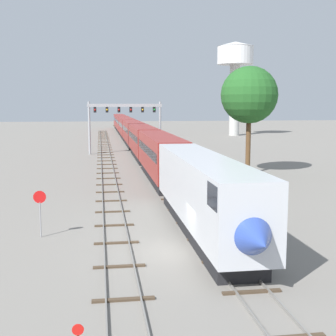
{
  "coord_description": "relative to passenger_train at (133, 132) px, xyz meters",
  "views": [
    {
      "loc": [
        -4.32,
        -24.31,
        8.03
      ],
      "look_at": [
        1.0,
        12.0,
        3.0
      ],
      "focal_mm": 49.69,
      "sensor_mm": 36.0,
      "label": 1
    }
  ],
  "objects": [
    {
      "name": "water_tower",
      "position": [
        28.13,
        26.5,
        15.93
      ],
      "size": [
        9.33,
        9.33,
        23.79
      ],
      "color": "beige",
      "rests_on": "ground"
    },
    {
      "name": "signal_gantry",
      "position": [
        -2.25,
        -14.49,
        3.63
      ],
      "size": [
        12.1,
        0.49,
        8.48
      ],
      "color": "#999BA0",
      "rests_on": "ground"
    },
    {
      "name": "track_near",
      "position": [
        -5.5,
        -26.17,
        -2.55
      ],
      "size": [
        2.6,
        160.0,
        0.16
      ],
      "color": "slate",
      "rests_on": "ground"
    },
    {
      "name": "stop_sign",
      "position": [
        -10.0,
        -62.16,
        -0.74
      ],
      "size": [
        0.76,
        0.08,
        2.88
      ],
      "color": "gray",
      "rests_on": "ground"
    },
    {
      "name": "trackside_tree_left",
      "position": [
        10.66,
        -38.74,
        6.46
      ],
      "size": [
        6.53,
        6.53,
        12.38
      ],
      "color": "brown",
      "rests_on": "ground"
    },
    {
      "name": "passenger_train",
      "position": [
        0.0,
        0.0,
        0.0
      ],
      "size": [
        3.04,
        144.85,
        4.8
      ],
      "color": "silver",
      "rests_on": "ground"
    },
    {
      "name": "ground_plane",
      "position": [
        -2.0,
        -66.17,
        -2.61
      ],
      "size": [
        400.0,
        400.0,
        0.0
      ],
      "primitive_type": "plane",
      "color": "gray"
    },
    {
      "name": "track_main",
      "position": [
        0.0,
        -6.17,
        -2.55
      ],
      "size": [
        2.6,
        200.0,
        0.16
      ],
      "color": "slate",
      "rests_on": "ground"
    }
  ]
}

